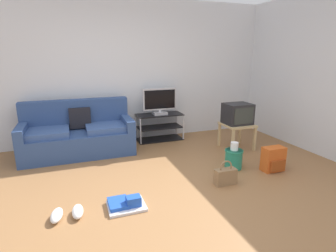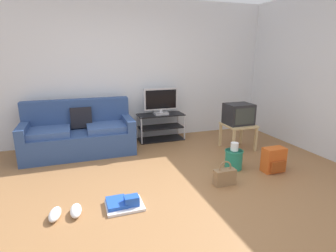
{
  "view_description": "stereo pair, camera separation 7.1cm",
  "coord_description": "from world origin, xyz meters",
  "px_view_note": "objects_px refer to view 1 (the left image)",
  "views": [
    {
      "loc": [
        -0.9,
        -2.79,
        1.67
      ],
      "look_at": [
        0.45,
        0.9,
        0.62
      ],
      "focal_mm": 28.72,
      "sensor_mm": 36.0,
      "label": 1
    },
    {
      "loc": [
        -0.83,
        -2.82,
        1.67
      ],
      "look_at": [
        0.45,
        0.9,
        0.62
      ],
      "focal_mm": 28.72,
      "sensor_mm": 36.0,
      "label": 2
    }
  ],
  "objects_px": {
    "sneakers_pair": "(67,213)",
    "floor_tray": "(126,204)",
    "flat_tv": "(160,102)",
    "crt_tv": "(238,114)",
    "cleaning_bucket": "(234,157)",
    "couch": "(78,135)",
    "handbag": "(225,176)",
    "tv_stand": "(160,127)",
    "backpack": "(273,159)",
    "side_table": "(237,128)"
  },
  "relations": [
    {
      "from": "couch",
      "to": "cleaning_bucket",
      "type": "distance_m",
      "value": 2.63
    },
    {
      "from": "tv_stand",
      "to": "backpack",
      "type": "bearing_deg",
      "value": -61.1
    },
    {
      "from": "crt_tv",
      "to": "cleaning_bucket",
      "type": "relative_size",
      "value": 1.13
    },
    {
      "from": "tv_stand",
      "to": "handbag",
      "type": "xyz_separation_m",
      "value": [
        0.21,
        -2.14,
        -0.15
      ]
    },
    {
      "from": "couch",
      "to": "floor_tray",
      "type": "xyz_separation_m",
      "value": [
        0.42,
        -2.01,
        -0.29
      ]
    },
    {
      "from": "flat_tv",
      "to": "floor_tray",
      "type": "distance_m",
      "value": 2.61
    },
    {
      "from": "couch",
      "to": "floor_tray",
      "type": "distance_m",
      "value": 2.07
    },
    {
      "from": "flat_tv",
      "to": "handbag",
      "type": "distance_m",
      "value": 2.23
    },
    {
      "from": "tv_stand",
      "to": "sneakers_pair",
      "type": "distance_m",
      "value": 2.85
    },
    {
      "from": "side_table",
      "to": "cleaning_bucket",
      "type": "distance_m",
      "value": 0.96
    },
    {
      "from": "cleaning_bucket",
      "to": "floor_tray",
      "type": "height_order",
      "value": "cleaning_bucket"
    },
    {
      "from": "handbag",
      "to": "sneakers_pair",
      "type": "bearing_deg",
      "value": -177.51
    },
    {
      "from": "side_table",
      "to": "couch",
      "type": "bearing_deg",
      "value": 164.77
    },
    {
      "from": "backpack",
      "to": "crt_tv",
      "type": "bearing_deg",
      "value": 94.26
    },
    {
      "from": "tv_stand",
      "to": "floor_tray",
      "type": "bearing_deg",
      "value": -116.92
    },
    {
      "from": "crt_tv",
      "to": "cleaning_bucket",
      "type": "distance_m",
      "value": 1.06
    },
    {
      "from": "couch",
      "to": "tv_stand",
      "type": "relative_size",
      "value": 2.0
    },
    {
      "from": "handbag",
      "to": "floor_tray",
      "type": "xyz_separation_m",
      "value": [
        -1.35,
        -0.11,
        -0.08
      ]
    },
    {
      "from": "couch",
      "to": "handbag",
      "type": "height_order",
      "value": "couch"
    },
    {
      "from": "couch",
      "to": "cleaning_bucket",
      "type": "relative_size",
      "value": 4.45
    },
    {
      "from": "cleaning_bucket",
      "to": "floor_tray",
      "type": "relative_size",
      "value": 0.98
    },
    {
      "from": "crt_tv",
      "to": "backpack",
      "type": "height_order",
      "value": "crt_tv"
    },
    {
      "from": "couch",
      "to": "side_table",
      "type": "distance_m",
      "value": 2.81
    },
    {
      "from": "backpack",
      "to": "handbag",
      "type": "height_order",
      "value": "backpack"
    },
    {
      "from": "couch",
      "to": "backpack",
      "type": "xyz_separation_m",
      "value": [
        2.66,
        -1.76,
        -0.15
      ]
    },
    {
      "from": "flat_tv",
      "to": "floor_tray",
      "type": "xyz_separation_m",
      "value": [
        -1.14,
        -2.22,
        -0.74
      ]
    },
    {
      "from": "backpack",
      "to": "floor_tray",
      "type": "relative_size",
      "value": 0.87
    },
    {
      "from": "crt_tv",
      "to": "sneakers_pair",
      "type": "height_order",
      "value": "crt_tv"
    },
    {
      "from": "tv_stand",
      "to": "handbag",
      "type": "distance_m",
      "value": 2.15
    },
    {
      "from": "crt_tv",
      "to": "floor_tray",
      "type": "distance_m",
      "value": 2.7
    },
    {
      "from": "sneakers_pair",
      "to": "floor_tray",
      "type": "height_order",
      "value": "floor_tray"
    },
    {
      "from": "handbag",
      "to": "couch",
      "type": "bearing_deg",
      "value": 132.91
    },
    {
      "from": "side_table",
      "to": "floor_tray",
      "type": "relative_size",
      "value": 1.23
    },
    {
      "from": "side_table",
      "to": "floor_tray",
      "type": "xyz_separation_m",
      "value": [
        -2.3,
        -1.27,
        -0.34
      ]
    },
    {
      "from": "couch",
      "to": "cleaning_bucket",
      "type": "height_order",
      "value": "couch"
    },
    {
      "from": "handbag",
      "to": "cleaning_bucket",
      "type": "distance_m",
      "value": 0.57
    },
    {
      "from": "flat_tv",
      "to": "tv_stand",
      "type": "bearing_deg",
      "value": 90.0
    },
    {
      "from": "sneakers_pair",
      "to": "couch",
      "type": "bearing_deg",
      "value": 84.14
    },
    {
      "from": "couch",
      "to": "handbag",
      "type": "bearing_deg",
      "value": -47.09
    },
    {
      "from": "side_table",
      "to": "sneakers_pair",
      "type": "height_order",
      "value": "side_table"
    },
    {
      "from": "floor_tray",
      "to": "handbag",
      "type": "bearing_deg",
      "value": 4.58
    },
    {
      "from": "crt_tv",
      "to": "flat_tv",
      "type": "bearing_deg",
      "value": 140.98
    },
    {
      "from": "tv_stand",
      "to": "cleaning_bucket",
      "type": "distance_m",
      "value": 1.83
    },
    {
      "from": "tv_stand",
      "to": "crt_tv",
      "type": "xyz_separation_m",
      "value": [
        1.16,
        -0.96,
        0.38
      ]
    },
    {
      "from": "sneakers_pair",
      "to": "tv_stand",
      "type": "bearing_deg",
      "value": 51.63
    },
    {
      "from": "flat_tv",
      "to": "sneakers_pair",
      "type": "relative_size",
      "value": 1.91
    },
    {
      "from": "couch",
      "to": "handbag",
      "type": "distance_m",
      "value": 2.61
    },
    {
      "from": "side_table",
      "to": "handbag",
      "type": "distance_m",
      "value": 1.52
    },
    {
      "from": "tv_stand",
      "to": "floor_tray",
      "type": "xyz_separation_m",
      "value": [
        -1.14,
        -2.25,
        -0.22
      ]
    },
    {
      "from": "couch",
      "to": "sneakers_pair",
      "type": "bearing_deg",
      "value": -95.86
    }
  ]
}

